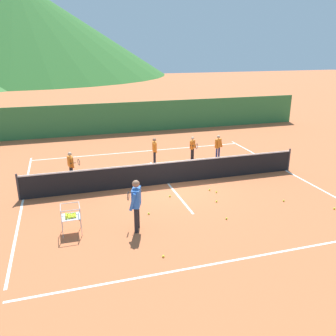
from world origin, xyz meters
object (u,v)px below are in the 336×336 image
(student_0, at_px, (71,163))
(ball_cart, at_px, (70,216))
(tennis_ball_5, at_px, (217,201))
(tennis_ball_6, at_px, (170,196))
(student_1, at_px, (155,148))
(tennis_ball_9, at_px, (284,201))
(tennis_ball_1, at_px, (216,192))
(tennis_ball_7, at_px, (163,256))
(tennis_net, at_px, (168,172))
(tennis_ball_0, at_px, (334,208))
(student_3, at_px, (218,145))
(tennis_ball_3, at_px, (226,219))
(student_2, at_px, (193,146))
(instructor, at_px, (136,201))
(tennis_ball_4, at_px, (149,214))
(tennis_ball_2, at_px, (210,190))
(tennis_ball_8, at_px, (80,219))

(student_0, height_order, ball_cart, student_0)
(tennis_ball_5, bearing_deg, tennis_ball_6, 147.58)
(student_1, distance_m, ball_cart, 7.26)
(tennis_ball_9, bearing_deg, tennis_ball_6, 157.52)
(tennis_ball_1, bearing_deg, ball_cart, -164.02)
(student_0, xyz_separation_m, tennis_ball_7, (2.12, -6.91, -0.73))
(student_1, height_order, tennis_ball_1, student_1)
(tennis_net, xyz_separation_m, student_0, (-3.86, 1.63, 0.26))
(tennis_net, xyz_separation_m, tennis_ball_0, (4.95, -4.13, -0.47))
(student_3, bearing_deg, tennis_ball_3, -111.88)
(tennis_net, height_order, tennis_ball_3, tennis_net)
(tennis_ball_3, distance_m, tennis_ball_6, 2.67)
(tennis_net, relative_size, student_0, 9.34)
(tennis_net, distance_m, student_2, 3.59)
(student_1, xyz_separation_m, student_3, (3.32, -0.15, -0.04))
(instructor, xyz_separation_m, student_0, (-1.75, 5.17, -0.25))
(tennis_ball_0, relative_size, tennis_ball_5, 1.00)
(student_1, bearing_deg, tennis_ball_7, -103.22)
(tennis_ball_0, bearing_deg, student_2, 111.73)
(tennis_ball_4, height_order, tennis_ball_9, same)
(student_3, xyz_separation_m, tennis_ball_4, (-4.96, -5.21, -0.71))
(instructor, xyz_separation_m, ball_cart, (-1.99, 0.41, -0.43))
(ball_cart, bearing_deg, tennis_ball_7, -42.46)
(student_1, bearing_deg, tennis_ball_2, -72.79)
(student_0, bearing_deg, tennis_ball_7, -72.96)
(student_3, relative_size, tennis_ball_8, 18.29)
(tennis_net, bearing_deg, instructor, -120.75)
(tennis_ball_7, bearing_deg, tennis_ball_0, 9.77)
(tennis_ball_4, bearing_deg, ball_cart, -168.58)
(tennis_ball_2, distance_m, tennis_ball_7, 5.13)
(tennis_ball_7, distance_m, tennis_ball_8, 3.60)
(tennis_ball_8, bearing_deg, tennis_ball_0, -11.60)
(tennis_net, height_order, tennis_ball_5, tennis_net)
(instructor, bearing_deg, tennis_ball_9, 5.23)
(instructor, distance_m, student_3, 8.30)
(tennis_ball_4, bearing_deg, tennis_ball_9, -4.59)
(tennis_ball_5, distance_m, tennis_ball_8, 4.98)
(tennis_ball_1, distance_m, tennis_ball_8, 5.41)
(instructor, height_order, tennis_ball_0, instructor)
(student_0, bearing_deg, tennis_ball_2, -28.52)
(student_1, distance_m, tennis_ball_4, 5.66)
(student_0, bearing_deg, student_1, 15.73)
(tennis_net, xyz_separation_m, tennis_ball_2, (1.38, -1.22, -0.47))
(ball_cart, bearing_deg, tennis_ball_3, -6.71)
(student_1, relative_size, tennis_ball_4, 19.25)
(ball_cart, xyz_separation_m, tennis_ball_3, (5.02, -0.59, -0.55))
(student_3, bearing_deg, tennis_ball_2, -118.63)
(tennis_ball_9, bearing_deg, tennis_ball_8, 174.74)
(instructor, height_order, tennis_ball_1, instructor)
(student_3, distance_m, tennis_ball_5, 5.50)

